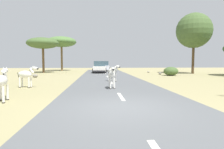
% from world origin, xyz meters
% --- Properties ---
extents(ground_plane, '(90.00, 90.00, 0.00)m').
position_xyz_m(ground_plane, '(0.00, 0.00, 0.00)').
color(ground_plane, '#998E60').
extents(road, '(6.00, 64.00, 0.05)m').
position_xyz_m(road, '(0.24, 0.00, 0.03)').
color(road, '#56595B').
rests_on(road, ground_plane).
extents(lane_markings, '(0.16, 56.00, 0.01)m').
position_xyz_m(lane_markings, '(0.24, -1.00, 0.05)').
color(lane_markings, silver).
rests_on(lane_markings, road).
extents(zebra_0, '(0.41, 1.46, 1.38)m').
position_xyz_m(zebra_0, '(0.03, 4.74, 0.87)').
color(zebra_0, silver).
rests_on(zebra_0, road).
extents(zebra_1, '(0.60, 1.54, 1.47)m').
position_xyz_m(zebra_1, '(-4.93, 1.55, 0.88)').
color(zebra_1, silver).
rests_on(zebra_1, ground_plane).
extents(zebra_2, '(1.08, 1.28, 1.40)m').
position_xyz_m(zebra_2, '(0.42, 8.84, 0.89)').
color(zebra_2, silver).
rests_on(zebra_2, road).
extents(zebra_4, '(1.50, 0.62, 1.44)m').
position_xyz_m(zebra_4, '(-5.52, 5.91, 0.86)').
color(zebra_4, silver).
rests_on(zebra_4, ground_plane).
extents(car_0, '(2.17, 4.41, 1.74)m').
position_xyz_m(car_0, '(0.16, 26.92, 0.85)').
color(car_0, silver).
rests_on(car_0, road).
extents(car_1, '(2.12, 4.39, 1.74)m').
position_xyz_m(car_1, '(-0.55, 21.65, 0.85)').
color(car_1, white).
rests_on(car_1, road).
extents(tree_2, '(4.74, 4.74, 5.32)m').
position_xyz_m(tree_2, '(-9.07, 22.56, 4.46)').
color(tree_2, brown).
rests_on(tree_2, ground_plane).
extents(tree_3, '(5.41, 5.41, 6.29)m').
position_xyz_m(tree_3, '(-7.45, 28.74, 5.32)').
color(tree_3, brown).
rests_on(tree_3, ground_plane).
extents(tree_4, '(4.87, 4.87, 8.48)m').
position_xyz_m(tree_4, '(12.64, 18.94, 6.03)').
color(tree_4, '#4C3823').
rests_on(tree_4, ground_plane).
extents(bush_2, '(1.78, 1.60, 1.07)m').
position_xyz_m(bush_2, '(8.09, 15.57, 0.53)').
color(bush_2, '#425B2D').
rests_on(bush_2, ground_plane).
extents(rock_0, '(0.39, 0.31, 0.31)m').
position_xyz_m(rock_0, '(7.28, 17.12, 0.15)').
color(rock_0, gray).
rests_on(rock_0, ground_plane).
extents(rock_1, '(0.40, 0.40, 0.22)m').
position_xyz_m(rock_1, '(7.06, 21.98, 0.11)').
color(rock_1, gray).
rests_on(rock_1, ground_plane).
extents(rock_2, '(0.55, 0.40, 0.37)m').
position_xyz_m(rock_2, '(-7.55, 13.91, 0.18)').
color(rock_2, gray).
rests_on(rock_2, ground_plane).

